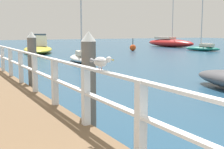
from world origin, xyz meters
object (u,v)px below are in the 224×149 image
at_px(dock_piling_far, 32,65).
at_px(channel_buoy, 133,48).
at_px(dock_piling_near, 89,86).
at_px(boat_1, 82,57).
at_px(boat_3, 38,46).
at_px(seagull_foreground, 101,61).
at_px(boat_2, 170,43).
at_px(boat_4, 203,48).

bearing_deg(dock_piling_far, channel_buoy, 49.78).
bearing_deg(dock_piling_far, dock_piling_near, -90.00).
relative_size(dock_piling_far, boat_1, 0.38).
bearing_deg(boat_3, seagull_foreground, -87.82).
bearing_deg(boat_1, seagull_foreground, -98.85).
bearing_deg(boat_2, channel_buoy, 24.13).
height_order(seagull_foreground, boat_1, boat_1).
bearing_deg(dock_piling_near, boat_2, 48.03).
height_order(dock_piling_far, boat_3, dock_piling_far).
distance_m(seagull_foreground, channel_buoy, 29.64).
distance_m(boat_2, channel_buoy, 10.47).
relative_size(seagull_foreground, boat_3, 0.05).
distance_m(seagull_foreground, boat_4, 30.95).
bearing_deg(boat_4, dock_piling_far, -163.56).
xyz_separation_m(dock_piling_far, boat_2, (25.36, 23.87, -0.49)).
xyz_separation_m(boat_1, channel_buoy, (9.99, 8.91, 0.03)).
distance_m(dock_piling_near, boat_3, 26.41).
height_order(boat_2, boat_3, boat_2).
relative_size(dock_piling_far, boat_3, 0.25).
distance_m(dock_piling_near, boat_1, 15.67).
height_order(boat_4, channel_buoy, boat_4).
bearing_deg(dock_piling_far, seagull_foreground, -93.86).
height_order(boat_1, boat_2, boat_2).
bearing_deg(boat_4, boat_1, 179.38).
bearing_deg(channel_buoy, boat_2, 27.65).
distance_m(dock_piling_near, boat_4, 29.81).
bearing_deg(boat_1, boat_2, 49.12).
relative_size(boat_3, boat_4, 1.53).
xyz_separation_m(dock_piling_far, boat_3, (6.03, 21.39, -0.45)).
xyz_separation_m(boat_3, boat_4, (16.68, -6.42, -0.30)).
height_order(seagull_foreground, boat_4, boat_4).
xyz_separation_m(boat_2, boat_3, (-19.33, -2.48, 0.04)).
relative_size(dock_piling_near, boat_2, 0.22).
height_order(boat_1, boat_4, boat_4).
bearing_deg(boat_3, boat_2, 22.84).
distance_m(boat_2, boat_4, 9.29).
height_order(dock_piling_far, boat_1, boat_1).
bearing_deg(dock_piling_near, dock_piling_far, 90.00).
distance_m(seagull_foreground, boat_3, 27.76).
relative_size(boat_1, boat_3, 0.65).
distance_m(dock_piling_far, boat_3, 22.23).
bearing_deg(boat_2, seagull_foreground, 45.35).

